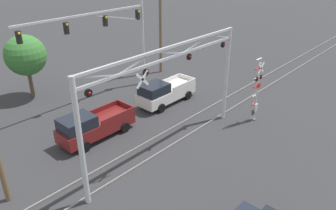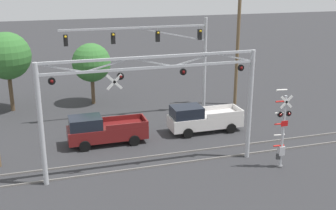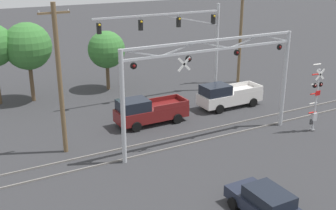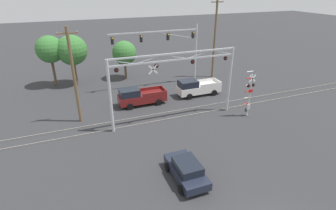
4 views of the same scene
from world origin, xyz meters
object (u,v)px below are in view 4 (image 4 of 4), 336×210
at_px(pickup_truck_following, 196,87).
at_px(traffic_signal_span, 175,44).
at_px(background_tree_beyond_span, 72,50).
at_px(utility_pole_right, 215,38).
at_px(utility_pole_left, 74,76).
at_px(background_tree_far_left_verge, 50,50).
at_px(pickup_truck_lead, 140,96).
at_px(crossing_gantry, 175,76).
at_px(crossing_signal_mast, 249,97).
at_px(background_tree_far_right_verge, 124,53).
at_px(sedan_waiting, 186,170).

bearing_deg(pickup_truck_following, traffic_signal_span, 103.80).
bearing_deg(background_tree_beyond_span, utility_pole_right, -11.58).
xyz_separation_m(utility_pole_left, background_tree_far_left_verge, (-2.24, 11.53, 0.13)).
bearing_deg(utility_pole_right, traffic_signal_span, -171.06).
xyz_separation_m(pickup_truck_following, background_tree_far_left_verge, (-15.90, 9.68, 3.85)).
distance_m(pickup_truck_lead, pickup_truck_following, 7.15).
distance_m(crossing_gantry, utility_pole_left, 9.24).
bearing_deg(traffic_signal_span, pickup_truck_lead, -143.14).
xyz_separation_m(traffic_signal_span, background_tree_far_left_verge, (-14.83, 5.33, -0.59)).
xyz_separation_m(crossing_signal_mast, background_tree_far_left_verge, (-18.21, 16.52, 2.73)).
bearing_deg(traffic_signal_span, utility_pole_left, -153.75).
distance_m(utility_pole_right, background_tree_far_left_verge, 21.62).
height_order(traffic_signal_span, utility_pole_right, utility_pole_right).
height_order(pickup_truck_following, background_tree_far_right_verge, background_tree_far_right_verge).
bearing_deg(pickup_truck_following, background_tree_far_left_verge, 148.65).
height_order(pickup_truck_lead, sedan_waiting, pickup_truck_lead).
height_order(traffic_signal_span, background_tree_far_left_verge, traffic_signal_span).
distance_m(sedan_waiting, background_tree_far_left_verge, 24.78).
relative_size(utility_pole_left, utility_pole_right, 0.84).
relative_size(background_tree_beyond_span, background_tree_far_left_verge, 1.00).
height_order(pickup_truck_following, sedan_waiting, pickup_truck_following).
distance_m(traffic_signal_span, background_tree_far_right_verge, 7.56).
bearing_deg(utility_pole_left, crossing_gantry, -19.69).
bearing_deg(utility_pole_left, sedan_waiting, -61.60).
bearing_deg(crossing_gantry, traffic_signal_span, 67.37).
height_order(crossing_signal_mast, utility_pole_right, utility_pole_right).
bearing_deg(background_tree_far_left_verge, crossing_signal_mast, -42.23).
xyz_separation_m(crossing_signal_mast, background_tree_beyond_span, (-15.60, 15.99, 2.53)).
relative_size(pickup_truck_lead, utility_pole_left, 0.58).
relative_size(pickup_truck_lead, background_tree_far_right_verge, 0.99).
relative_size(crossing_signal_mast, pickup_truck_lead, 0.92).
bearing_deg(utility_pole_left, utility_pole_right, 20.84).
relative_size(pickup_truck_lead, pickup_truck_following, 1.00).
distance_m(crossing_signal_mast, traffic_signal_span, 12.16).
bearing_deg(utility_pole_right, utility_pole_left, -159.16).
xyz_separation_m(pickup_truck_following, background_tree_far_right_verge, (-6.57, 9.23, 2.67)).
distance_m(crossing_gantry, crossing_signal_mast, 7.89).
distance_m(crossing_signal_mast, utility_pole_left, 16.92).
height_order(utility_pole_left, background_tree_far_left_verge, utility_pole_left).
bearing_deg(crossing_gantry, sedan_waiting, -106.93).
height_order(crossing_gantry, utility_pole_left, utility_pole_left).
height_order(pickup_truck_lead, utility_pole_right, utility_pole_right).
bearing_deg(background_tree_beyond_span, background_tree_far_right_verge, 0.62).
xyz_separation_m(sedan_waiting, background_tree_far_right_verge, (0.91, 22.49, 2.91)).
relative_size(pickup_truck_lead, utility_pole_right, 0.49).
bearing_deg(traffic_signal_span, sedan_waiting, -110.00).
xyz_separation_m(crossing_signal_mast, sedan_waiting, (-9.79, -6.42, -1.36)).
xyz_separation_m(sedan_waiting, background_tree_far_left_verge, (-8.42, 22.95, 4.08)).
distance_m(crossing_signal_mast, pickup_truck_following, 7.30).
bearing_deg(pickup_truck_lead, crossing_gantry, -65.27).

